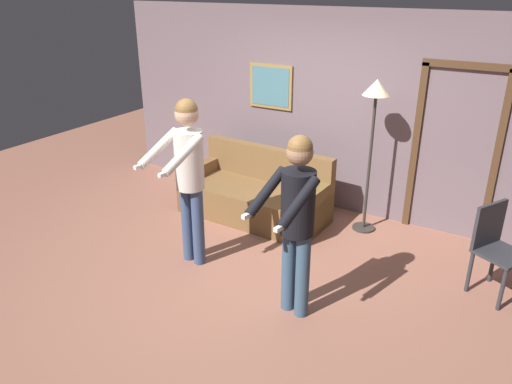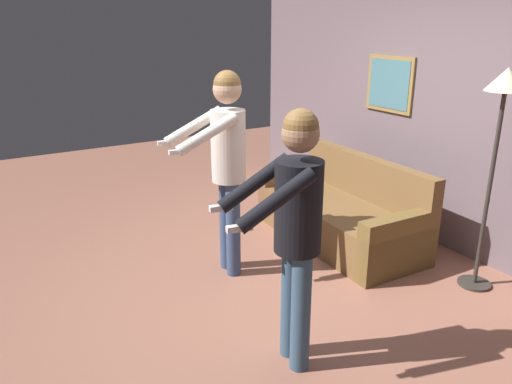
# 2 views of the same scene
# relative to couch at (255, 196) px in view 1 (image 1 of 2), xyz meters

# --- Properties ---
(ground_plane) EXTENTS (12.00, 12.00, 0.00)m
(ground_plane) POSITION_rel_couch_xyz_m (0.60, -1.15, -0.28)
(ground_plane) COLOR #925D4B
(back_wall_assembly) EXTENTS (6.40, 0.10, 2.60)m
(back_wall_assembly) POSITION_rel_couch_xyz_m (0.62, 0.82, 1.02)
(back_wall_assembly) COLOR #6B5A60
(back_wall_assembly) RESTS_ON ground_plane
(couch) EXTENTS (1.93, 0.92, 0.87)m
(couch) POSITION_rel_couch_xyz_m (0.00, 0.00, 0.00)
(couch) COLOR brown
(couch) RESTS_ON ground_plane
(torchiere_lamp) EXTENTS (0.32, 0.32, 1.87)m
(torchiere_lamp) POSITION_rel_couch_xyz_m (1.37, 0.37, 1.26)
(torchiere_lamp) COLOR #332D28
(torchiere_lamp) RESTS_ON ground_plane
(person_standing_left) EXTENTS (0.49, 0.74, 1.83)m
(person_standing_left) POSITION_rel_couch_xyz_m (-0.00, -1.35, 0.85)
(person_standing_left) COLOR #374A6E
(person_standing_left) RESTS_ON ground_plane
(person_standing_right) EXTENTS (0.51, 0.69, 1.73)m
(person_standing_right) POSITION_rel_couch_xyz_m (1.37, -1.61, 0.77)
(person_standing_right) COLOR #36516B
(person_standing_right) RESTS_ON ground_plane
(dining_chair_distant) EXTENTS (0.57, 0.57, 0.93)m
(dining_chair_distant) POSITION_rel_couch_xyz_m (2.89, -0.30, 0.25)
(dining_chair_distant) COLOR #2D2D33
(dining_chair_distant) RESTS_ON ground_plane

